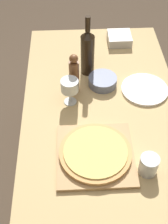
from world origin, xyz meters
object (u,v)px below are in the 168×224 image
wine_bottle (88,52)px  wine_glass (70,86)px  pizza (95,152)px  pepper_mill (74,75)px  small_bowl (103,81)px

wine_bottle → wine_glass: (-0.10, -0.24, -0.03)m
wine_bottle → wine_glass: 0.26m
pizza → pepper_mill: (-0.08, 0.43, 0.08)m
pizza → wine_bottle: size_ratio=0.92×
pizza → wine_bottle: 0.60m
wine_bottle → pepper_mill: 0.17m
small_bowl → pepper_mill: bearing=-165.2°
wine_bottle → small_bowl: (0.08, -0.11, -0.12)m
pizza → wine_glass: 0.37m
pepper_mill → small_bowl: 0.18m
pizza → wine_glass: (-0.11, 0.35, 0.08)m
pizza → small_bowl: size_ratio=2.09×
pepper_mill → wine_glass: size_ratio=1.62×
wine_bottle → pepper_mill: (-0.08, -0.15, -0.03)m
pizza → small_bowl: bearing=81.1°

